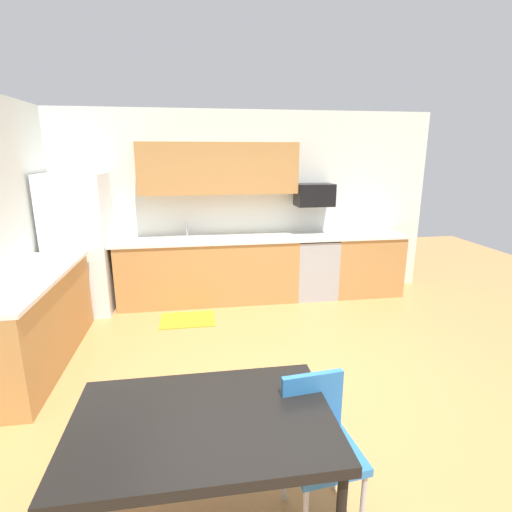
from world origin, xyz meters
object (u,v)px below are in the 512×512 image
refrigerator (80,245)px  microwave (314,195)px  dining_table (203,428)px  oven_range (314,266)px  chair_near_table (319,437)px

refrigerator → microwave: bearing=3.2°
microwave → dining_table: bearing=-114.9°
refrigerator → oven_range: bearing=1.4°
oven_range → microwave: 1.06m
refrigerator → dining_table: size_ratio=1.33×
oven_range → dining_table: (-1.73, -3.62, 0.22)m
dining_table → oven_range: bearing=64.5°
oven_range → microwave: bearing=90.0°
chair_near_table → microwave: bearing=73.9°
oven_range → chair_near_table: bearing=-106.5°
oven_range → chair_near_table: oven_range is taller
refrigerator → chair_near_table: size_ratio=2.18×
refrigerator → oven_range: 3.29m
refrigerator → oven_range: (3.26, 0.08, -0.47)m
microwave → dining_table: size_ratio=0.39×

